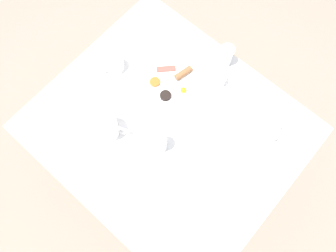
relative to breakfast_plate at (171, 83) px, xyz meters
The scene contains 14 objects.
ground_plane 0.78m from the breakfast_plate, 142.78° to the right, with size 8.00×8.00×0.00m, color gray.
table 0.23m from the breakfast_plate, 142.78° to the right, with size 0.99×1.15×0.74m.
breakfast_plate is the anchor object (origin of this frame).
teapot_near 0.38m from the breakfast_plate, behind, with size 0.12×0.18×0.13m.
teacup_with_saucer_left 0.50m from the breakfast_plate, 79.40° to the right, with size 0.14×0.14×0.07m.
teacup_with_saucer_right 0.28m from the breakfast_plate, 114.39° to the left, with size 0.14×0.14×0.07m.
water_glass_tall 0.32m from the breakfast_plate, 148.51° to the right, with size 0.07×0.07×0.11m.
water_glass_short 0.29m from the breakfast_plate, 24.26° to the right, with size 0.07×0.07×0.12m.
creamer_jug 0.23m from the breakfast_plate, 46.46° to the right, with size 0.09×0.06×0.05m.
napkin_folded 0.53m from the breakfast_plate, 125.60° to the right, with size 0.13×0.15×0.01m.
fork_by_plate 0.47m from the breakfast_plate, 138.92° to the left, with size 0.06×0.16×0.00m.
knife_by_plate 0.38m from the breakfast_plate, 59.42° to the right, with size 0.20×0.04×0.00m.
spoon_for_tea 0.26m from the breakfast_plate, 107.20° to the right, with size 0.12×0.12×0.00m.
fork_spare 0.35m from the breakfast_plate, 61.77° to the left, with size 0.18×0.04×0.00m.
Camera 1 is at (-0.35, -0.30, 2.17)m, focal length 35.00 mm.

